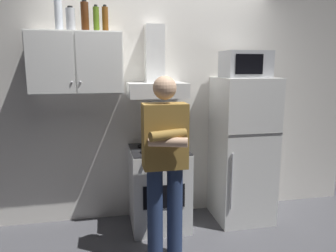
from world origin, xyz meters
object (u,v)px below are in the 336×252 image
(person_standing, at_px, (165,162))
(bottle_beer_brown, at_px, (105,19))
(range_hood, at_px, (156,78))
(upper_cabinet, at_px, (77,63))
(bottle_rum_dark, at_px, (85,17))
(bottle_vodka_clear, at_px, (59,15))
(bottle_olive_oil, at_px, (96,19))
(microwave, at_px, (245,64))
(bottle_canister_steel, at_px, (71,19))
(cooking_pot, at_px, (173,145))
(refrigerator, at_px, (242,150))
(stove_oven, at_px, (159,187))

(person_standing, bearing_deg, bottle_beer_brown, 121.41)
(range_hood, bearing_deg, upper_cabinet, -179.91)
(range_hood, height_order, bottle_rum_dark, bottle_rum_dark)
(bottle_vodka_clear, bearing_deg, bottle_olive_oil, 3.76)
(microwave, xyz_separation_m, bottle_canister_steel, (-1.78, 0.07, 0.42))
(person_standing, height_order, cooking_pot, person_standing)
(bottle_beer_brown, relative_size, bottle_rum_dark, 0.88)
(bottle_vodka_clear, bearing_deg, bottle_beer_brown, 6.01)
(cooking_pot, height_order, bottle_canister_steel, bottle_canister_steel)
(refrigerator, distance_m, bottle_vodka_clear, 2.35)
(bottle_beer_brown, bearing_deg, cooking_pot, -22.27)
(stove_oven, relative_size, range_hood, 1.17)
(upper_cabinet, xyz_separation_m, bottle_vodka_clear, (-0.14, -0.03, 0.44))
(refrigerator, relative_size, bottle_vodka_clear, 5.36)
(person_standing, distance_m, bottle_rum_dark, 1.62)
(cooking_pot, distance_m, bottle_canister_steel, 1.58)
(bottle_beer_brown, relative_size, bottle_vodka_clear, 0.88)
(upper_cabinet, distance_m, refrigerator, 2.00)
(stove_oven, relative_size, bottle_olive_oil, 3.41)
(refrigerator, xyz_separation_m, bottle_canister_steel, (-1.78, 0.09, 1.36))
(person_standing, bearing_deg, bottle_olive_oil, 126.86)
(stove_oven, bearing_deg, bottle_olive_oil, 168.70)
(microwave, xyz_separation_m, bottle_olive_oil, (-1.54, 0.10, 0.43))
(bottle_olive_oil, relative_size, bottle_canister_steel, 1.11)
(person_standing, bearing_deg, range_hood, 86.09)
(bottle_rum_dark, bearing_deg, upper_cabinet, -175.13)
(stove_oven, bearing_deg, bottle_beer_brown, 164.39)
(range_hood, height_order, person_standing, range_hood)
(refrigerator, distance_m, bottle_rum_dark, 2.16)
(stove_oven, xyz_separation_m, bottle_rum_dark, (-0.70, 0.13, 1.76))
(upper_cabinet, height_order, bottle_vodka_clear, bottle_vodka_clear)
(microwave, distance_m, bottle_vodka_clear, 1.94)
(stove_oven, height_order, microwave, microwave)
(bottle_rum_dark, bearing_deg, person_standing, -48.68)
(bottle_rum_dark, xyz_separation_m, bottle_canister_steel, (-0.13, -0.04, -0.03))
(bottle_rum_dark, xyz_separation_m, bottle_vodka_clear, (-0.24, -0.04, -0.00))
(bottle_vodka_clear, bearing_deg, bottle_rum_dark, 9.04)
(range_hood, distance_m, microwave, 0.97)
(bottle_beer_brown, relative_size, bottle_olive_oil, 1.03)
(refrigerator, bearing_deg, bottle_rum_dark, 175.39)
(bottle_rum_dark, bearing_deg, bottle_olive_oil, -8.16)
(cooking_pot, bearing_deg, bottle_olive_oil, 161.81)
(upper_cabinet, distance_m, bottle_beer_brown, 0.52)
(microwave, height_order, person_standing, microwave)
(bottle_olive_oil, distance_m, bottle_canister_steel, 0.24)
(cooking_pot, height_order, bottle_rum_dark, bottle_rum_dark)
(refrigerator, relative_size, bottle_beer_brown, 6.08)
(upper_cabinet, xyz_separation_m, refrigerator, (1.75, -0.12, -0.95))
(upper_cabinet, height_order, stove_oven, upper_cabinet)
(upper_cabinet, bearing_deg, bottle_rum_dark, 4.87)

